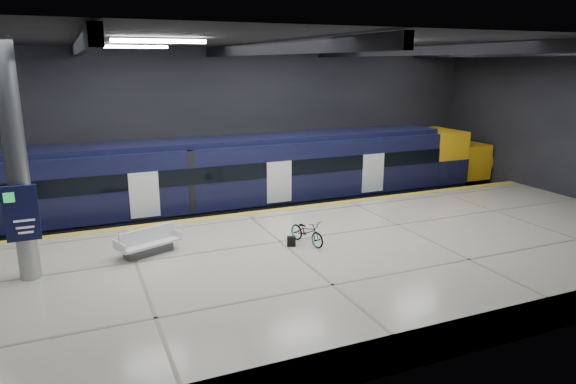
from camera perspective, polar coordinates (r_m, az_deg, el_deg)
ground at (r=19.65m, az=-1.99°, el=-7.62°), size 30.00×30.00×0.00m
room_shell at (r=18.31m, az=-2.16°, el=9.24°), size 30.10×16.10×8.05m
platform at (r=17.30m, az=1.02°, el=-8.77°), size 30.00×11.00×1.10m
safety_strip at (r=21.73m, az=-4.64°, el=-2.40°), size 30.00×0.40×0.01m
rails at (r=24.54m, az=-6.64°, el=-2.99°), size 30.00×1.52×0.16m
train at (r=24.27m, az=-4.88°, el=1.69°), size 29.40×2.84×3.79m
bench at (r=17.75m, az=-15.27°, el=-5.68°), size 2.23×1.53×0.91m
bicycle at (r=18.03m, az=2.13°, el=-4.43°), size 1.02×1.79×0.89m
pannier_bag at (r=17.89m, az=0.38°, el=-5.49°), size 0.34×0.28×0.35m
info_column at (r=16.32m, az=-27.92°, el=2.50°), size 0.90×0.78×6.90m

